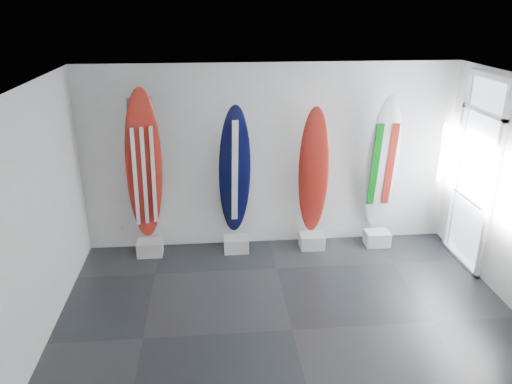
{
  "coord_description": "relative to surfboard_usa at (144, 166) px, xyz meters",
  "views": [
    {
      "loc": [
        -0.93,
        -5.14,
        3.87
      ],
      "look_at": [
        -0.33,
        1.4,
        1.33
      ],
      "focal_mm": 34.9,
      "sensor_mm": 36.0,
      "label": 1
    }
  ],
  "objects": [
    {
      "name": "display_block_italy",
      "position": [
        3.78,
        -0.1,
        -1.36
      ],
      "size": [
        0.4,
        0.3,
        0.24
      ],
      "primitive_type": "cube",
      "color": "silver",
      "rests_on": "floor"
    },
    {
      "name": "glass_door",
      "position": [
        4.95,
        -0.73,
        -0.05
      ],
      "size": [
        0.12,
        1.16,
        2.85
      ],
      "primitive_type": null,
      "color": "white",
      "rests_on": "floor"
    },
    {
      "name": "wall_left",
      "position": [
        -1.02,
        -2.28,
        0.02
      ],
      "size": [
        0.0,
        5.0,
        5.0
      ],
      "primitive_type": "plane",
      "rotation": [
        1.57,
        0.0,
        1.57
      ],
      "color": "silver",
      "rests_on": "ground"
    },
    {
      "name": "ceiling",
      "position": [
        1.98,
        -2.28,
        1.52
      ],
      "size": [
        6.0,
        6.0,
        0.0
      ],
      "primitive_type": "plane",
      "rotation": [
        3.14,
        0.0,
        0.0
      ],
      "color": "white",
      "rests_on": "wall_back"
    },
    {
      "name": "surfboard_navy",
      "position": [
        1.4,
        0.0,
        -0.14
      ],
      "size": [
        0.54,
        0.48,
        2.22
      ],
      "primitive_type": "ellipsoid",
      "rotation": [
        0.16,
        0.0,
        0.08
      ],
      "color": "black",
      "rests_on": "display_block_navy"
    },
    {
      "name": "surfboard_italy",
      "position": [
        3.78,
        0.0,
        -0.09
      ],
      "size": [
        0.53,
        0.39,
        2.31
      ],
      "primitive_type": "ellipsoid",
      "rotation": [
        0.13,
        0.0,
        0.02
      ],
      "color": "silver",
      "rests_on": "display_block_italy"
    },
    {
      "name": "display_block_swiss",
      "position": [
        2.66,
        -0.1,
        -1.36
      ],
      "size": [
        0.4,
        0.3,
        0.24
      ],
      "primitive_type": "cube",
      "color": "silver",
      "rests_on": "floor"
    },
    {
      "name": "display_block_usa",
      "position": [
        0.0,
        -0.1,
        -1.36
      ],
      "size": [
        0.4,
        0.3,
        0.24
      ],
      "primitive_type": "cube",
      "color": "silver",
      "rests_on": "floor"
    },
    {
      "name": "floor",
      "position": [
        1.98,
        -2.28,
        -1.48
      ],
      "size": [
        6.0,
        6.0,
        0.0
      ],
      "primitive_type": "plane",
      "color": "black",
      "rests_on": "ground"
    },
    {
      "name": "surfboard_swiss",
      "position": [
        2.66,
        0.0,
        -0.17
      ],
      "size": [
        0.51,
        0.26,
        2.14
      ],
      "primitive_type": "ellipsoid",
      "rotation": [
        0.05,
        0.0,
        -0.14
      ],
      "color": "maroon",
      "rests_on": "display_block_swiss"
    },
    {
      "name": "wall_outlet",
      "position": [
        -0.47,
        0.2,
        -1.13
      ],
      "size": [
        0.09,
        0.02,
        0.13
      ],
      "primitive_type": "cube",
      "color": "silver",
      "rests_on": "wall_back"
    },
    {
      "name": "wall_back",
      "position": [
        1.98,
        0.22,
        0.02
      ],
      "size": [
        6.0,
        0.0,
        6.0
      ],
      "primitive_type": "plane",
      "rotation": [
        1.57,
        0.0,
        0.0
      ],
      "color": "silver",
      "rests_on": "ground"
    },
    {
      "name": "display_block_navy",
      "position": [
        1.4,
        -0.1,
        -1.36
      ],
      "size": [
        0.4,
        0.3,
        0.24
      ],
      "primitive_type": "cube",
      "color": "silver",
      "rests_on": "floor"
    },
    {
      "name": "wall_front",
      "position": [
        1.98,
        -4.78,
        0.02
      ],
      "size": [
        6.0,
        0.0,
        6.0
      ],
      "primitive_type": "plane",
      "rotation": [
        -1.57,
        0.0,
        0.0
      ],
      "color": "silver",
      "rests_on": "ground"
    },
    {
      "name": "surfboard_usa",
      "position": [
        0.0,
        0.0,
        0.0
      ],
      "size": [
        0.63,
        0.46,
        2.48
      ],
      "primitive_type": "ellipsoid",
      "rotation": [
        0.09,
        0.0,
        0.33
      ],
      "color": "maroon",
      "rests_on": "display_block_usa"
    }
  ]
}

